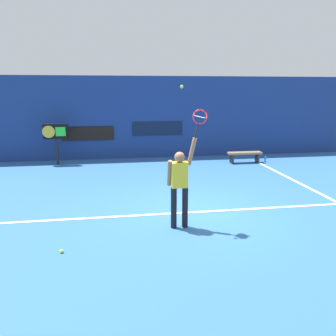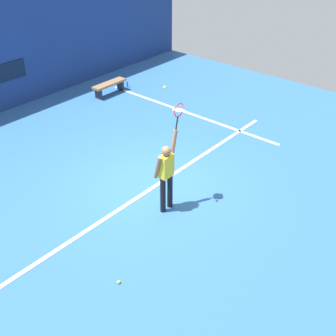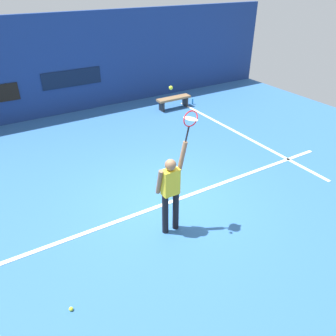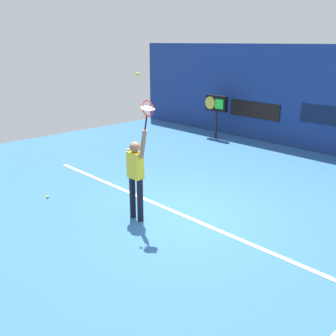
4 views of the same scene
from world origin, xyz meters
TOP-DOWN VIEW (x-y plane):
  - ground_plane at (0.00, 0.00)m, footprint 18.00×18.00m
  - back_wall at (0.00, 6.95)m, footprint 18.00×0.20m
  - sponsor_banner_center at (0.00, 6.83)m, footprint 2.20×0.03m
  - sponsor_banner_portside at (-3.00, 6.83)m, footprint 2.20×0.03m
  - court_baseline at (0.00, -0.12)m, footprint 10.00×0.10m
  - court_sideline at (4.00, 2.00)m, footprint 0.10×7.00m
  - tennis_player at (-0.51, -0.94)m, footprint 0.61×0.31m
  - tennis_racket at (-0.10, -0.94)m, footprint 0.37×0.27m
  - tennis_ball at (-0.46, -0.86)m, footprint 0.07×0.07m
  - scoreboard_clock at (-4.19, 6.04)m, footprint 0.96×0.20m
  - court_bench at (3.41, 5.17)m, footprint 1.40×0.36m
  - water_bottle at (4.33, 5.17)m, footprint 0.07×0.07m
  - spare_ball at (-2.89, -1.77)m, footprint 0.07×0.07m

SIDE VIEW (x-z plane):
  - ground_plane at x=0.00m, z-range 0.00..0.00m
  - court_baseline at x=0.00m, z-range 0.00..0.01m
  - court_sideline at x=4.00m, z-range 0.00..0.01m
  - spare_ball at x=-2.89m, z-range 0.00..0.07m
  - water_bottle at x=4.33m, z-range 0.00..0.24m
  - court_bench at x=3.41m, z-range 0.11..0.56m
  - tennis_player at x=-0.51m, z-range 0.02..2.00m
  - sponsor_banner_portside at x=-3.00m, z-range 0.84..1.44m
  - scoreboard_clock at x=-4.19m, z-range 0.45..2.09m
  - sponsor_banner_center at x=0.00m, z-range 0.99..1.59m
  - back_wall at x=0.00m, z-range 0.00..3.53m
  - tennis_racket at x=-0.10m, z-range 2.06..2.69m
  - tennis_ball at x=-0.46m, z-range 2.98..3.05m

